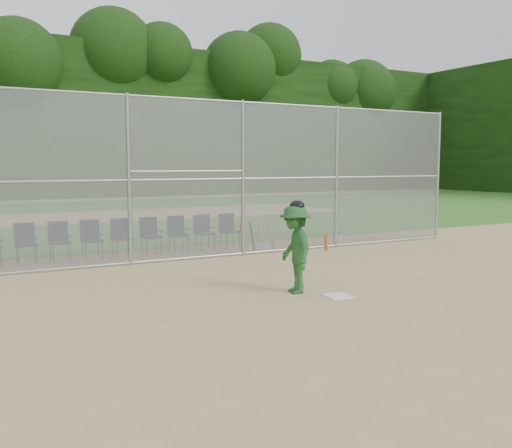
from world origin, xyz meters
TOP-DOWN VIEW (x-y plane):
  - ground at (0.00, 0.00)m, footprint 100.00×100.00m
  - grass_strip at (0.00, 18.00)m, footprint 100.00×100.00m
  - dirt_patch_far at (0.00, 18.00)m, footprint 24.00×24.00m
  - backstop_fence at (0.00, 5.00)m, footprint 16.09×0.09m
  - treeline at (0.00, 20.00)m, footprint 81.00×60.00m
  - home_plate at (0.30, 0.00)m, footprint 0.49×0.49m
  - batter_at_plate at (-0.20, 0.66)m, footprint 1.08×1.32m
  - water_cooler at (4.23, 5.22)m, footprint 0.31×0.31m
  - spare_bats at (1.63, 5.39)m, footprint 0.96×0.38m
  - chair_1 at (-4.13, 6.42)m, footprint 0.54×0.52m
  - chair_2 at (-3.35, 6.42)m, footprint 0.54×0.52m
  - chair_3 at (-2.57, 6.42)m, footprint 0.54×0.52m
  - chair_4 at (-1.79, 6.42)m, footprint 0.54×0.52m
  - chair_5 at (-1.01, 6.42)m, footprint 0.54×0.52m
  - chair_6 at (-0.24, 6.42)m, footprint 0.54×0.52m
  - chair_7 at (0.54, 6.42)m, footprint 0.54×0.52m
  - chair_8 at (1.32, 6.42)m, footprint 0.54×0.52m

SIDE VIEW (x-z plane):
  - ground at x=0.00m, z-range 0.00..0.00m
  - grass_strip at x=0.00m, z-range 0.01..0.01m
  - dirt_patch_far at x=0.00m, z-range 0.01..0.01m
  - home_plate at x=0.30m, z-range 0.00..0.02m
  - water_cooler at x=4.23m, z-range 0.00..0.39m
  - spare_bats at x=1.63m, z-range -0.01..0.83m
  - chair_1 at x=-4.13m, z-range 0.00..0.96m
  - chair_2 at x=-3.35m, z-range 0.00..0.96m
  - chair_3 at x=-2.57m, z-range 0.00..0.96m
  - chair_4 at x=-1.79m, z-range 0.00..0.96m
  - chair_5 at x=-1.01m, z-range 0.00..0.96m
  - chair_6 at x=-0.24m, z-range 0.00..0.96m
  - chair_7 at x=0.54m, z-range 0.00..0.96m
  - chair_8 at x=1.32m, z-range 0.00..0.96m
  - batter_at_plate at x=-0.20m, z-range -0.03..1.69m
  - backstop_fence at x=0.00m, z-range 0.07..4.07m
  - treeline at x=0.00m, z-range 0.00..11.00m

